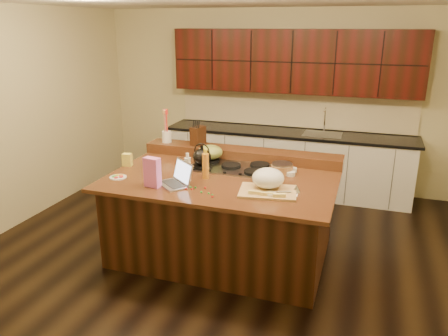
% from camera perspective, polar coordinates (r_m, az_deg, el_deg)
% --- Properties ---
extents(room, '(5.52, 5.02, 2.72)m').
position_cam_1_polar(room, '(4.53, -0.20, 4.02)').
color(room, black).
rests_on(room, ground).
extents(island, '(2.40, 1.60, 0.92)m').
position_cam_1_polar(island, '(4.82, -0.19, -6.23)').
color(island, black).
rests_on(island, ground).
extents(back_ledge, '(2.40, 0.30, 0.12)m').
position_cam_1_polar(back_ledge, '(5.27, 2.27, 1.90)').
color(back_ledge, black).
rests_on(back_ledge, island).
extents(cooktop, '(0.92, 0.52, 0.05)m').
position_cam_1_polar(cooktop, '(4.92, 0.93, 0.15)').
color(cooktop, gray).
rests_on(cooktop, island).
extents(back_counter, '(3.70, 0.66, 2.40)m').
position_cam_1_polar(back_counter, '(6.64, 8.54, 5.19)').
color(back_counter, silver).
rests_on(back_counter, ground).
extents(kettle, '(0.27, 0.27, 0.19)m').
position_cam_1_polar(kettle, '(4.86, -2.90, 1.44)').
color(kettle, black).
rests_on(kettle, cooktop).
extents(green_bowl, '(0.30, 0.30, 0.16)m').
position_cam_1_polar(green_bowl, '(5.09, -1.83, 2.10)').
color(green_bowl, olive).
rests_on(green_bowl, cooktop).
extents(laptop, '(0.43, 0.42, 0.23)m').
position_cam_1_polar(laptop, '(4.43, -6.08, -1.38)').
color(laptop, '#B7B7BC').
rests_on(laptop, island).
extents(oil_bottle, '(0.08, 0.08, 0.27)m').
position_cam_1_polar(oil_bottle, '(4.56, -2.42, 0.25)').
color(oil_bottle, orange).
rests_on(oil_bottle, island).
extents(vinegar_bottle, '(0.08, 0.08, 0.25)m').
position_cam_1_polar(vinegar_bottle, '(4.50, -4.76, -0.18)').
color(vinegar_bottle, silver).
rests_on(vinegar_bottle, island).
extents(wooden_tray, '(0.60, 0.47, 0.22)m').
position_cam_1_polar(wooden_tray, '(4.25, 5.77, -1.72)').
color(wooden_tray, tan).
rests_on(wooden_tray, island).
extents(ramekin_a, '(0.11, 0.11, 0.04)m').
position_cam_1_polar(ramekin_a, '(4.12, 6.14, -3.53)').
color(ramekin_a, white).
rests_on(ramekin_a, island).
extents(ramekin_b, '(0.12, 0.12, 0.04)m').
position_cam_1_polar(ramekin_b, '(4.73, 8.68, -0.72)').
color(ramekin_b, white).
rests_on(ramekin_b, island).
extents(ramekin_c, '(0.13, 0.13, 0.04)m').
position_cam_1_polar(ramekin_c, '(4.85, 8.91, -0.24)').
color(ramekin_c, white).
rests_on(ramekin_c, island).
extents(strainer_bowl, '(0.26, 0.26, 0.09)m').
position_cam_1_polar(strainer_bowl, '(4.80, 7.58, -0.11)').
color(strainer_bowl, '#996B3F').
rests_on(strainer_bowl, island).
extents(kitchen_timer, '(0.08, 0.08, 0.07)m').
position_cam_1_polar(kitchen_timer, '(4.28, 9.43, -2.65)').
color(kitchen_timer, silver).
rests_on(kitchen_timer, island).
extents(pink_bag, '(0.17, 0.11, 0.30)m').
position_cam_1_polar(pink_bag, '(4.38, -9.34, -0.56)').
color(pink_bag, '#E96DC4').
rests_on(pink_bag, island).
extents(candy_plate, '(0.23, 0.23, 0.01)m').
position_cam_1_polar(candy_plate, '(4.75, -13.68, -1.18)').
color(candy_plate, white).
rests_on(candy_plate, island).
extents(package_box, '(0.11, 0.09, 0.15)m').
position_cam_1_polar(package_box, '(5.10, -12.52, 1.06)').
color(package_box, '#DED34E').
rests_on(package_box, island).
extents(utensil_crock, '(0.15, 0.15, 0.14)m').
position_cam_1_polar(utensil_crock, '(5.58, -7.48, 4.08)').
color(utensil_crock, white).
rests_on(utensil_crock, back_ledge).
extents(knife_block, '(0.16, 0.21, 0.23)m').
position_cam_1_polar(knife_block, '(5.40, -3.42, 4.22)').
color(knife_block, black).
rests_on(knife_block, back_ledge).
extents(gumdrop_0, '(0.02, 0.02, 0.02)m').
position_cam_1_polar(gumdrop_0, '(4.10, -1.54, -3.75)').
color(gumdrop_0, red).
rests_on(gumdrop_0, island).
extents(gumdrop_1, '(0.02, 0.02, 0.02)m').
position_cam_1_polar(gumdrop_1, '(4.36, -4.49, -2.41)').
color(gumdrop_1, '#198C26').
rests_on(gumdrop_1, island).
extents(gumdrop_2, '(0.02, 0.02, 0.02)m').
position_cam_1_polar(gumdrop_2, '(4.30, -4.95, -2.71)').
color(gumdrop_2, red).
rests_on(gumdrop_2, island).
extents(gumdrop_3, '(0.02, 0.02, 0.02)m').
position_cam_1_polar(gumdrop_3, '(4.21, -2.98, -3.16)').
color(gumdrop_3, '#198C26').
rests_on(gumdrop_3, island).
extents(gumdrop_4, '(0.02, 0.02, 0.02)m').
position_cam_1_polar(gumdrop_4, '(4.18, -1.94, -3.28)').
color(gumdrop_4, red).
rests_on(gumdrop_4, island).
extents(gumdrop_5, '(0.02, 0.02, 0.02)m').
position_cam_1_polar(gumdrop_5, '(4.13, -1.55, -3.56)').
color(gumdrop_5, '#198C26').
rests_on(gumdrop_5, island).
extents(gumdrop_6, '(0.02, 0.02, 0.02)m').
position_cam_1_polar(gumdrop_6, '(4.33, -5.27, -2.60)').
color(gumdrop_6, red).
rests_on(gumdrop_6, island).
extents(gumdrop_7, '(0.02, 0.02, 0.02)m').
position_cam_1_polar(gumdrop_7, '(4.33, -3.75, -2.55)').
color(gumdrop_7, '#198C26').
rests_on(gumdrop_7, island).
extents(gumdrop_8, '(0.02, 0.02, 0.02)m').
position_cam_1_polar(gumdrop_8, '(4.29, -4.22, -2.77)').
color(gumdrop_8, red).
rests_on(gumdrop_8, island).
extents(gumdrop_9, '(0.02, 0.02, 0.02)m').
position_cam_1_polar(gumdrop_9, '(4.33, -4.30, -2.57)').
color(gumdrop_9, '#198C26').
rests_on(gumdrop_9, island).
extents(gumdrop_10, '(0.02, 0.02, 0.02)m').
position_cam_1_polar(gumdrop_10, '(4.32, -2.46, -2.57)').
color(gumdrop_10, red).
rests_on(gumdrop_10, island).
extents(gumdrop_11, '(0.02, 0.02, 0.02)m').
position_cam_1_polar(gumdrop_11, '(4.17, -2.00, -3.32)').
color(gumdrop_11, '#198C26').
rests_on(gumdrop_11, island).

